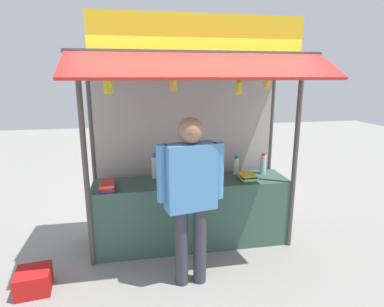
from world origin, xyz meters
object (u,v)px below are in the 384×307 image
at_px(vendor_person, 191,188).
at_px(plastic_crate, 34,281).
at_px(banana_bunch_leftmost, 173,84).
at_px(banana_bunch_inner_left, 267,83).
at_px(water_bottle_front_right, 236,166).
at_px(water_bottle_center, 212,166).
at_px(water_bottle_front_left, 192,168).
at_px(magazine_stack_mid_right, 107,186).
at_px(magazine_stack_mid_left, 247,177).
at_px(banana_bunch_inner_right, 239,87).
at_px(water_bottle_far_left, 178,169).
at_px(water_bottle_far_right, 155,167).
at_px(banana_bunch_rightmost, 108,85).
at_px(water_bottle_rear_center, 263,164).

distance_m(vendor_person, plastic_crate, 1.85).
xyz_separation_m(banana_bunch_leftmost, banana_bunch_inner_left, (1.02, -0.00, 0.02)).
relative_size(water_bottle_front_right, water_bottle_center, 0.90).
xyz_separation_m(water_bottle_front_left, magazine_stack_mid_right, (-1.04, -0.24, -0.09)).
bearing_deg(magazine_stack_mid_left, vendor_person, -140.23).
height_order(banana_bunch_inner_right, plastic_crate, banana_bunch_inner_right).
bearing_deg(water_bottle_far_left, banana_bunch_inner_left, -27.50).
distance_m(water_bottle_far_right, plastic_crate, 1.80).
bearing_deg(vendor_person, banana_bunch_rightmost, 140.50).
height_order(water_bottle_front_right, banana_bunch_inner_right, banana_bunch_inner_right).
bearing_deg(water_bottle_front_right, banana_bunch_rightmost, -160.33).
height_order(water_bottle_far_right, banana_bunch_inner_right, banana_bunch_inner_right).
bearing_deg(vendor_person, banana_bunch_inner_right, 24.08).
relative_size(banana_bunch_rightmost, vendor_person, 0.17).
bearing_deg(magazine_stack_mid_right, water_bottle_center, 12.75).
relative_size(magazine_stack_mid_right, banana_bunch_rightmost, 1.01).
distance_m(magazine_stack_mid_left, banana_bunch_inner_left, 1.20).
bearing_deg(vendor_person, magazine_stack_mid_left, 29.07).
bearing_deg(banana_bunch_inner_left, banana_bunch_inner_right, 179.65).
bearing_deg(plastic_crate, magazine_stack_mid_left, 12.98).
height_order(water_bottle_front_right, magazine_stack_mid_right, water_bottle_front_right).
relative_size(water_bottle_front_left, water_bottle_far_right, 0.88).
bearing_deg(plastic_crate, vendor_person, -5.34).
xyz_separation_m(water_bottle_front_right, banana_bunch_rightmost, (-1.55, -0.55, 1.07)).
bearing_deg(plastic_crate, banana_bunch_rightmost, 17.96).
xyz_separation_m(water_bottle_rear_center, vendor_person, (-1.15, -0.93, 0.07)).
height_order(water_bottle_far_right, banana_bunch_rightmost, banana_bunch_rightmost).
bearing_deg(banana_bunch_rightmost, water_bottle_rear_center, 14.96).
bearing_deg(water_bottle_rear_center, banana_bunch_rightmost, -165.04).
bearing_deg(water_bottle_far_left, water_bottle_front_right, 5.36).
bearing_deg(water_bottle_far_left, water_bottle_far_right, 158.42).
distance_m(water_bottle_front_right, water_bottle_center, 0.32).
xyz_separation_m(water_bottle_center, magazine_stack_mid_right, (-1.33, -0.30, -0.08)).
bearing_deg(banana_bunch_inner_right, water_bottle_rear_center, 42.88).
relative_size(vendor_person, plastic_crate, 5.37).
bearing_deg(vendor_person, magazine_stack_mid_right, 130.96).
distance_m(water_bottle_rear_center, banana_bunch_rightmost, 2.24).
relative_size(banana_bunch_inner_right, banana_bunch_inner_left, 1.25).
relative_size(water_bottle_center, plastic_crate, 0.84).
distance_m(water_bottle_front_right, banana_bunch_rightmost, 1.96).
relative_size(water_bottle_front_left, magazine_stack_mid_left, 1.08).
xyz_separation_m(water_bottle_far_left, water_bottle_front_left, (0.18, 0.03, -0.01)).
xyz_separation_m(water_bottle_center, plastic_crate, (-2.06, -0.83, -0.87)).
relative_size(water_bottle_rear_center, banana_bunch_inner_left, 1.11).
height_order(banana_bunch_inner_right, banana_bunch_leftmost, same).
bearing_deg(magazine_stack_mid_right, water_bottle_front_right, 10.05).
bearing_deg(plastic_crate, water_bottle_front_left, 23.65).
relative_size(water_bottle_far_right, vendor_person, 0.18).
relative_size(water_bottle_far_left, magazine_stack_mid_right, 1.00).
bearing_deg(vendor_person, banana_bunch_inner_left, 13.76).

